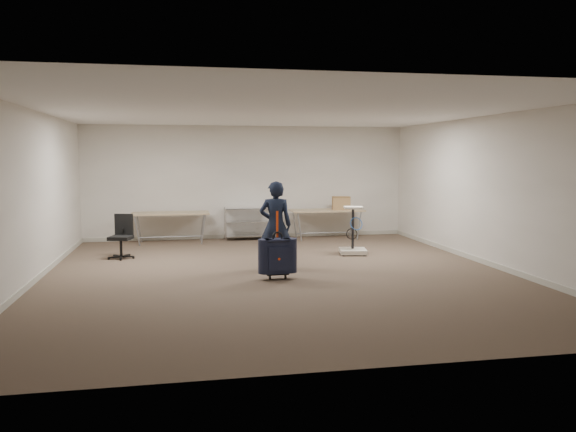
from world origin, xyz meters
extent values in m
plane|color=#413127|center=(0.00, 0.00, 0.00)|extent=(9.00, 9.00, 0.00)
plane|color=beige|center=(0.00, 4.50, 1.40)|extent=(8.00, 0.00, 8.00)
plane|color=beige|center=(0.00, -4.50, 1.40)|extent=(8.00, 0.00, 8.00)
plane|color=beige|center=(-4.00, 0.00, 1.40)|extent=(0.00, 9.00, 9.00)
plane|color=beige|center=(4.00, 0.00, 1.40)|extent=(0.00, 9.00, 9.00)
plane|color=white|center=(0.00, 0.00, 2.80)|extent=(8.00, 8.00, 0.00)
cube|color=#B8B5A5|center=(0.00, 4.49, 0.05)|extent=(8.00, 0.02, 0.10)
cube|color=#B8B5A5|center=(-3.99, 0.00, 0.05)|extent=(0.02, 9.00, 0.10)
cube|color=#B8B5A5|center=(3.99, 0.00, 0.05)|extent=(0.02, 9.00, 0.10)
cube|color=#9C7E5F|center=(-1.90, 3.95, 0.71)|extent=(1.80, 0.75, 0.03)
cylinder|color=gray|center=(-1.90, 3.95, 0.15)|extent=(1.50, 0.02, 0.02)
cylinder|color=gray|center=(-2.65, 3.65, 0.35)|extent=(0.13, 0.04, 0.69)
cylinder|color=gray|center=(-1.15, 3.65, 0.35)|extent=(0.13, 0.04, 0.69)
cylinder|color=gray|center=(-2.65, 4.25, 0.35)|extent=(0.13, 0.04, 0.69)
cylinder|color=gray|center=(-1.15, 4.25, 0.35)|extent=(0.13, 0.04, 0.69)
cube|color=#9C7E5F|center=(1.90, 3.95, 0.71)|extent=(1.80, 0.75, 0.03)
cylinder|color=gray|center=(1.90, 3.95, 0.15)|extent=(1.50, 0.02, 0.02)
cylinder|color=gray|center=(1.15, 3.65, 0.35)|extent=(0.13, 0.04, 0.69)
cylinder|color=gray|center=(2.65, 3.65, 0.35)|extent=(0.13, 0.04, 0.69)
cylinder|color=gray|center=(1.15, 4.25, 0.35)|extent=(0.13, 0.04, 0.69)
cylinder|color=gray|center=(2.65, 4.25, 0.35)|extent=(0.13, 0.04, 0.69)
cylinder|color=silver|center=(-0.60, 3.98, 0.40)|extent=(0.02, 0.02, 0.80)
cylinder|color=silver|center=(0.60, 3.98, 0.40)|extent=(0.02, 0.02, 0.80)
cylinder|color=silver|center=(-0.60, 4.42, 0.40)|extent=(0.02, 0.02, 0.80)
cylinder|color=silver|center=(0.60, 4.42, 0.40)|extent=(0.02, 0.02, 0.80)
cube|color=silver|center=(0.00, 4.20, 0.10)|extent=(1.20, 0.45, 0.02)
cube|color=silver|center=(0.00, 4.20, 0.45)|extent=(1.20, 0.45, 0.02)
cube|color=silver|center=(0.00, 4.20, 0.78)|extent=(1.20, 0.45, 0.01)
imported|color=black|center=(0.03, 0.51, 0.80)|extent=(0.64, 0.48, 1.60)
cube|color=black|center=(-0.09, -0.42, 0.40)|extent=(0.42, 0.25, 0.57)
cube|color=black|center=(-0.09, -0.40, 0.09)|extent=(0.38, 0.18, 0.03)
cylinder|color=black|center=(-0.22, -0.42, 0.04)|extent=(0.03, 0.08, 0.08)
cylinder|color=black|center=(0.04, -0.41, 0.04)|extent=(0.03, 0.08, 0.08)
torus|color=black|center=(-0.09, -0.42, 0.71)|extent=(0.18, 0.03, 0.18)
cube|color=#FE410D|center=(-0.09, -0.40, 0.92)|extent=(0.04, 0.01, 0.44)
cylinder|color=black|center=(-2.85, 2.07, 0.04)|extent=(0.54, 0.54, 0.08)
cylinder|color=black|center=(-2.85, 2.07, 0.22)|extent=(0.05, 0.05, 0.36)
cube|color=black|center=(-2.85, 2.07, 0.42)|extent=(0.50, 0.50, 0.07)
cube|color=black|center=(-2.80, 2.26, 0.67)|extent=(0.38, 0.15, 0.43)
cube|color=silver|center=(1.88, 1.68, 0.07)|extent=(0.64, 0.64, 0.09)
cylinder|color=black|center=(1.66, 1.46, 0.02)|extent=(0.07, 0.07, 0.04)
cylinder|color=black|center=(1.88, 1.74, 0.55)|extent=(0.05, 0.05, 0.87)
cube|color=silver|center=(1.88, 1.68, 0.98)|extent=(0.44, 0.39, 0.04)
torus|color=blue|center=(1.93, 1.60, 0.65)|extent=(0.30, 0.16, 0.27)
cube|color=#9D7D49|center=(2.26, 3.93, 0.89)|extent=(0.48, 0.40, 0.32)
camera|label=1|loc=(-1.64, -9.48, 2.03)|focal=35.00mm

